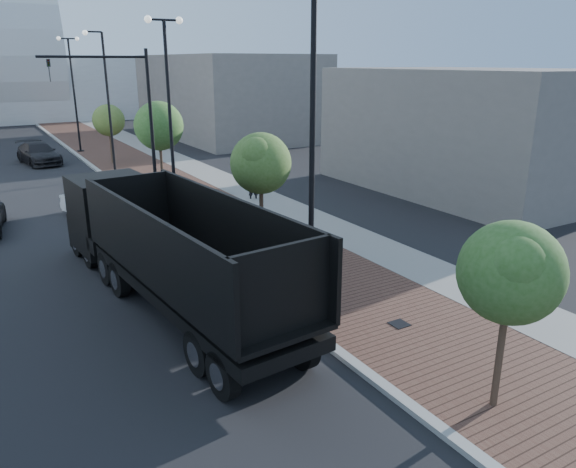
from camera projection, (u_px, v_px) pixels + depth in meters
sidewalk at (134, 159)px, 42.62m from camera, size 7.00×140.00×0.12m
concrete_strip at (168, 156)px, 43.92m from camera, size 2.40×140.00×0.13m
curb at (88, 163)px, 40.92m from camera, size 0.30×140.00×0.14m
dump_truck at (144, 241)px, 18.54m from camera, size 3.87×13.86×3.68m
white_sedan at (98, 204)px, 26.63m from camera, size 3.03×4.55×1.42m
dark_car_far at (39, 153)px, 40.91m from camera, size 3.00×5.67×1.57m
pedestrian at (253, 185)px, 29.94m from camera, size 0.75×0.59×1.79m
streetlight_1 at (308, 176)px, 15.22m from camera, size 1.44×0.56×9.21m
streetlight_2 at (170, 120)px, 24.99m from camera, size 1.72×0.56×9.28m
streetlight_3 at (108, 111)px, 34.93m from camera, size 1.44×0.56×9.21m
streetlight_4 at (74, 94)px, 44.70m from camera, size 1.72×0.56×9.28m
traffic_mast at (133, 112)px, 26.97m from camera, size 5.09×0.20×8.00m
tree_0 at (511, 272)px, 11.21m from camera, size 2.25×2.17×4.35m
tree_1 at (262, 164)px, 20.08m from camera, size 2.33×2.27×4.95m
tree_2 at (160, 126)px, 29.87m from camera, size 2.68×2.68×5.36m
tree_3 at (109, 120)px, 39.95m from camera, size 2.37×2.31×4.42m
convention_center at (1, 72)px, 75.11m from camera, size 50.00×30.00×50.00m
commercial_block_ne at (226, 96)px, 55.67m from camera, size 12.00×22.00×8.00m
commercial_block_e at (467, 130)px, 32.16m from camera, size 10.00×16.00×7.00m
utility_cover_1 at (399, 324)px, 15.78m from camera, size 0.50×0.50×0.02m
utility_cover_2 at (237, 228)px, 24.82m from camera, size 0.50×0.50×0.02m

